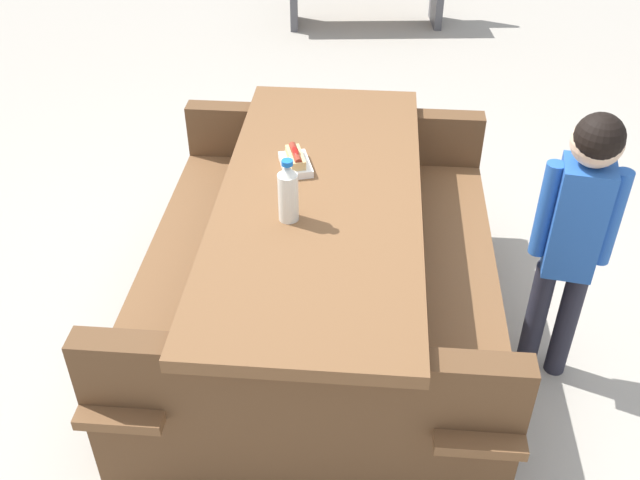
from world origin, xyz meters
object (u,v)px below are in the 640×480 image
child_in_coat (577,220)px  soda_bottle (288,192)px  picnic_table (320,256)px  hotdog_tray (296,161)px

child_in_coat → soda_bottle: bearing=89.0°
picnic_table → child_in_coat: child_in_coat is taller
hotdog_tray → child_in_coat: bearing=-109.9°
hotdog_tray → child_in_coat: 1.08m
hotdog_tray → child_in_coat: size_ratio=0.17×
picnic_table → child_in_coat: size_ratio=1.63×
picnic_table → soda_bottle: 0.46m
hotdog_tray → child_in_coat: (-0.37, -1.01, -0.03)m
picnic_table → soda_bottle: size_ratio=7.96×
soda_bottle → child_in_coat: size_ratio=0.21×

